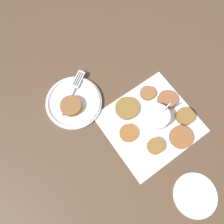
{
  "coord_description": "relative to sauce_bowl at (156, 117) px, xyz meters",
  "views": [
    {
      "loc": [
        -0.22,
        -0.12,
        0.77
      ],
      "look_at": [
        -0.1,
        0.1,
        0.02
      ],
      "focal_mm": 35.0,
      "sensor_mm": 36.0,
      "label": 1
    }
  ],
  "objects": [
    {
      "name": "ground_plane",
      "position": [
        -0.03,
        -0.01,
        -0.03
      ],
      "size": [
        4.0,
        4.0,
        0.0
      ],
      "primitive_type": "plane",
      "color": "#4C3828"
    },
    {
      "name": "napkin",
      "position": [
        -0.02,
        -0.01,
        -0.02
      ],
      "size": [
        0.35,
        0.33,
        0.0
      ],
      "color": "white",
      "rests_on": "ground_plane"
    },
    {
      "name": "sauce_bowl",
      "position": [
        0.0,
        0.0,
        0.0
      ],
      "size": [
        0.1,
        0.09,
        0.1
      ],
      "color": "silver",
      "rests_on": "napkin"
    },
    {
      "name": "fritter_0",
      "position": [
        0.08,
        0.04,
        -0.01
      ],
      "size": [
        0.07,
        0.07,
        0.02
      ],
      "color": "brown",
      "rests_on": "napkin"
    },
    {
      "name": "fritter_1",
      "position": [
        0.04,
        -0.1,
        -0.02
      ],
      "size": [
        0.08,
        0.08,
        0.01
      ],
      "color": "brown",
      "rests_on": "napkin"
    },
    {
      "name": "fritter_2",
      "position": [
        -0.07,
        0.08,
        -0.01
      ],
      "size": [
        0.09,
        0.09,
        0.01
      ],
      "color": "brown",
      "rests_on": "napkin"
    },
    {
      "name": "fritter_3",
      "position": [
        -0.11,
        0.0,
        -0.02
      ],
      "size": [
        0.07,
        0.07,
        0.01
      ],
      "color": "brown",
      "rests_on": "napkin"
    },
    {
      "name": "fritter_4",
      "position": [
        -0.06,
        -0.09,
        -0.01
      ],
      "size": [
        0.06,
        0.06,
        0.02
      ],
      "color": "brown",
      "rests_on": "napkin"
    },
    {
      "name": "fritter_5",
      "position": [
        0.03,
        0.1,
        -0.01
      ],
      "size": [
        0.06,
        0.06,
        0.02
      ],
      "color": "brown",
      "rests_on": "napkin"
    },
    {
      "name": "fritter_6",
      "position": [
        0.1,
        -0.04,
        -0.01
      ],
      "size": [
        0.07,
        0.07,
        0.02
      ],
      "color": "brown",
      "rests_on": "napkin"
    },
    {
      "name": "serving_plate",
      "position": [
        -0.23,
        0.2,
        -0.02
      ],
      "size": [
        0.21,
        0.21,
        0.02
      ],
      "color": "silver",
      "rests_on": "ground_plane"
    },
    {
      "name": "fritter_on_plate",
      "position": [
        -0.25,
        0.18,
        0.0
      ],
      "size": [
        0.08,
        0.08,
        0.02
      ],
      "color": "brown",
      "rests_on": "serving_plate"
    },
    {
      "name": "fork",
      "position": [
        -0.21,
        0.25,
        -0.0
      ],
      "size": [
        0.16,
        0.14,
        0.0
      ],
      "color": "silver",
      "rests_on": "serving_plate"
    },
    {
      "name": "extra_saucer",
      "position": [
        -0.02,
        -0.29,
        -0.02
      ],
      "size": [
        0.15,
        0.15,
        0.01
      ],
      "color": "silver",
      "rests_on": "ground_plane"
    }
  ]
}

